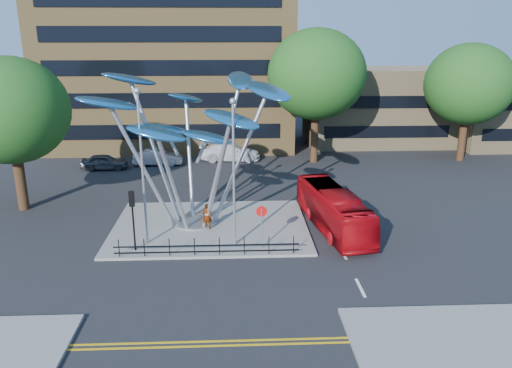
{
  "coord_description": "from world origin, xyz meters",
  "views": [
    {
      "loc": [
        0.53,
        -23.1,
        11.79
      ],
      "look_at": [
        1.76,
        4.0,
        3.43
      ],
      "focal_mm": 35.0,
      "sensor_mm": 36.0,
      "label": 1
    }
  ],
  "objects_px": {
    "parked_car_left": "(104,162)",
    "parked_car_mid": "(158,157)",
    "tree_far": "(469,84)",
    "street_lamp_right": "(234,160)",
    "red_bus": "(333,209)",
    "street_lamp_left": "(141,154)",
    "traffic_light_island": "(132,208)",
    "pedestrian": "(207,216)",
    "leaf_sculpture": "(190,117)",
    "no_entry_sign_island": "(262,220)",
    "tree_right": "(317,75)",
    "parked_car_right": "(230,152)",
    "tree_left": "(10,111)"
  },
  "relations": [
    {
      "from": "tree_far",
      "to": "parked_car_mid",
      "type": "bearing_deg",
      "value": -178.89
    },
    {
      "from": "tree_far",
      "to": "no_entry_sign_island",
      "type": "bearing_deg",
      "value": -135.75
    },
    {
      "from": "street_lamp_left",
      "to": "pedestrian",
      "type": "bearing_deg",
      "value": 29.94
    },
    {
      "from": "red_bus",
      "to": "parked_car_left",
      "type": "xyz_separation_m",
      "value": [
        -17.53,
        14.61,
        -0.57
      ]
    },
    {
      "from": "traffic_light_island",
      "to": "parked_car_mid",
      "type": "height_order",
      "value": "traffic_light_island"
    },
    {
      "from": "tree_left",
      "to": "street_lamp_right",
      "type": "distance_m",
      "value": 16.19
    },
    {
      "from": "tree_far",
      "to": "street_lamp_right",
      "type": "xyz_separation_m",
      "value": [
        -21.5,
        -19.0,
        -2.01
      ]
    },
    {
      "from": "tree_far",
      "to": "pedestrian",
      "type": "bearing_deg",
      "value": -144.41
    },
    {
      "from": "no_entry_sign_island",
      "to": "tree_right",
      "type": "bearing_deg",
      "value": 72.88
    },
    {
      "from": "street_lamp_right",
      "to": "tree_right",
      "type": "bearing_deg",
      "value": 68.46
    },
    {
      "from": "red_bus",
      "to": "parked_car_mid",
      "type": "distance_m",
      "value": 20.58
    },
    {
      "from": "leaf_sculpture",
      "to": "no_entry_sign_island",
      "type": "bearing_deg",
      "value": -45.67
    },
    {
      "from": "tree_left",
      "to": "red_bus",
      "type": "bearing_deg",
      "value": -12.24
    },
    {
      "from": "street_lamp_right",
      "to": "parked_car_left",
      "type": "distance_m",
      "value": 21.07
    },
    {
      "from": "red_bus",
      "to": "street_lamp_right",
      "type": "bearing_deg",
      "value": -166.32
    },
    {
      "from": "red_bus",
      "to": "parked_car_right",
      "type": "relative_size",
      "value": 1.6
    },
    {
      "from": "pedestrian",
      "to": "no_entry_sign_island",
      "type": "bearing_deg",
      "value": 137.69
    },
    {
      "from": "tree_right",
      "to": "pedestrian",
      "type": "relative_size",
      "value": 7.4
    },
    {
      "from": "street_lamp_right",
      "to": "no_entry_sign_island",
      "type": "distance_m",
      "value": 3.64
    },
    {
      "from": "traffic_light_island",
      "to": "red_bus",
      "type": "distance_m",
      "value": 12.07
    },
    {
      "from": "parked_car_mid",
      "to": "parked_car_right",
      "type": "xyz_separation_m",
      "value": [
        6.59,
        1.45,
        0.09
      ]
    },
    {
      "from": "street_lamp_left",
      "to": "pedestrian",
      "type": "height_order",
      "value": "street_lamp_left"
    },
    {
      "from": "pedestrian",
      "to": "traffic_light_island",
      "type": "bearing_deg",
      "value": 37.54
    },
    {
      "from": "tree_far",
      "to": "street_lamp_left",
      "type": "height_order",
      "value": "tree_far"
    },
    {
      "from": "tree_far",
      "to": "traffic_light_island",
      "type": "relative_size",
      "value": 3.16
    },
    {
      "from": "tree_far",
      "to": "street_lamp_left",
      "type": "distance_m",
      "value": 32.37
    },
    {
      "from": "tree_right",
      "to": "tree_far",
      "type": "height_order",
      "value": "tree_right"
    },
    {
      "from": "street_lamp_right",
      "to": "parked_car_right",
      "type": "relative_size",
      "value": 1.47
    },
    {
      "from": "parked_car_right",
      "to": "tree_right",
      "type": "bearing_deg",
      "value": -95.54
    },
    {
      "from": "no_entry_sign_island",
      "to": "parked_car_mid",
      "type": "height_order",
      "value": "no_entry_sign_island"
    },
    {
      "from": "traffic_light_island",
      "to": "pedestrian",
      "type": "distance_m",
      "value": 5.1
    },
    {
      "from": "tree_far",
      "to": "red_bus",
      "type": "xyz_separation_m",
      "value": [
        -15.4,
        -16.47,
        -5.85
      ]
    },
    {
      "from": "no_entry_sign_island",
      "to": "parked_car_mid",
      "type": "xyz_separation_m",
      "value": [
        -8.43,
        18.93,
        -1.09
      ]
    },
    {
      "from": "tree_left",
      "to": "parked_car_right",
      "type": "height_order",
      "value": "tree_left"
    },
    {
      "from": "street_lamp_left",
      "to": "parked_car_mid",
      "type": "distance_m",
      "value": 18.64
    },
    {
      "from": "no_entry_sign_island",
      "to": "parked_car_left",
      "type": "xyz_separation_m",
      "value": [
        -12.93,
        17.63,
        -1.13
      ]
    },
    {
      "from": "leaf_sculpture",
      "to": "traffic_light_island",
      "type": "xyz_separation_m",
      "value": [
        -2.93,
        -4.18,
        -4.26
      ]
    },
    {
      "from": "no_entry_sign_island",
      "to": "red_bus",
      "type": "bearing_deg",
      "value": 33.24
    },
    {
      "from": "tree_far",
      "to": "tree_left",
      "type": "bearing_deg",
      "value": -161.57
    },
    {
      "from": "tree_far",
      "to": "street_lamp_right",
      "type": "relative_size",
      "value": 1.3
    },
    {
      "from": "no_entry_sign_island",
      "to": "parked_car_left",
      "type": "distance_m",
      "value": 21.89
    },
    {
      "from": "leaf_sculpture",
      "to": "street_lamp_left",
      "type": "height_order",
      "value": "leaf_sculpture"
    },
    {
      "from": "parked_car_left",
      "to": "parked_car_mid",
      "type": "xyz_separation_m",
      "value": [
        4.5,
        1.3,
        0.04
      ]
    },
    {
      "from": "leaf_sculpture",
      "to": "parked_car_left",
      "type": "relative_size",
      "value": 3.15
    },
    {
      "from": "leaf_sculpture",
      "to": "parked_car_left",
      "type": "xyz_separation_m",
      "value": [
        -8.87,
        13.47,
        -6.18
      ]
    },
    {
      "from": "parked_car_mid",
      "to": "traffic_light_island",
      "type": "bearing_deg",
      "value": -177.87
    },
    {
      "from": "street_lamp_right",
      "to": "tree_left",
      "type": "bearing_deg",
      "value": 154.23
    },
    {
      "from": "red_bus",
      "to": "tree_far",
      "type": "bearing_deg",
      "value": 38.06
    },
    {
      "from": "pedestrian",
      "to": "red_bus",
      "type": "bearing_deg",
      "value": -178.94
    },
    {
      "from": "leaf_sculpture",
      "to": "street_lamp_left",
      "type": "distance_m",
      "value": 4.28
    }
  ]
}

